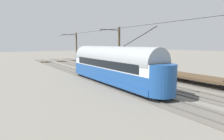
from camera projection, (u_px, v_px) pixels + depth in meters
ground_plane at (138, 81)px, 24.06m from camera, size 220.00×220.00×0.00m
track_streetcar_siding at (159, 77)px, 26.43m from camera, size 2.80×80.00×0.18m
track_adjacent_siding at (137, 80)px, 24.31m from camera, size 2.80×80.00×0.18m
track_third_siding at (110, 83)px, 22.19m from camera, size 2.80×80.00×0.18m
vintage_streetcar at (112, 65)px, 21.52m from camera, size 2.65×17.34×5.83m
flatcar_adjacent at (187, 76)px, 22.59m from camera, size 2.80×12.59×1.60m
catenary_pole_foreground at (76, 49)px, 37.27m from camera, size 2.94×0.28×6.72m
catenary_pole_mid_near at (119, 52)px, 24.86m from camera, size 2.94×0.28×6.72m
overhead_wire_run at (98, 31)px, 23.77m from camera, size 2.73×33.54×0.18m
track_end_bumper at (110, 65)px, 37.43m from camera, size 1.80×0.60×0.80m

